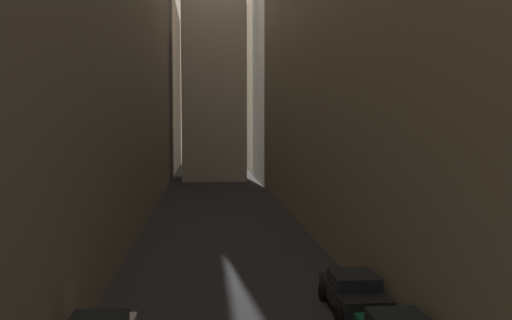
% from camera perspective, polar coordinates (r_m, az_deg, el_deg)
% --- Properties ---
extents(ground_plane, '(264.00, 264.00, 0.00)m').
position_cam_1_polar(ground_plane, '(46.77, -3.77, -5.10)').
color(ground_plane, '#232326').
extents(building_block_left, '(15.54, 108.00, 25.82)m').
position_cam_1_polar(building_block_left, '(50.01, -19.54, 10.10)').
color(building_block_left, '#756B5B').
rests_on(building_block_left, ground).
extents(building_block_right, '(11.31, 108.00, 25.80)m').
position_cam_1_polar(building_block_right, '(50.12, 9.16, 10.24)').
color(building_block_right, gray).
rests_on(building_block_right, ground).
extents(parked_car_right_far, '(2.06, 4.20, 1.45)m').
position_cam_1_polar(parked_car_right_far, '(21.95, 10.12, -13.27)').
color(parked_car_right_far, black).
rests_on(parked_car_right_far, ground).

